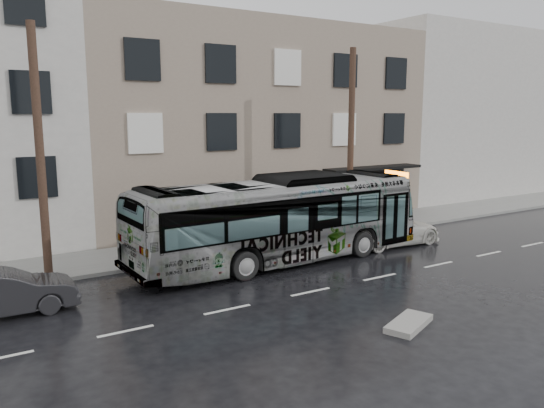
# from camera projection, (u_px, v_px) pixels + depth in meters

# --- Properties ---
(ground) EXTENTS (120.00, 120.00, 0.00)m
(ground) POSITION_uv_depth(u_px,v_px,m) (272.00, 274.00, 20.35)
(ground) COLOR black
(ground) RESTS_ON ground
(sidewalk) EXTENTS (90.00, 3.60, 0.15)m
(sidewalk) POSITION_uv_depth(u_px,v_px,m) (217.00, 245.00, 24.45)
(sidewalk) COLOR gray
(sidewalk) RESTS_ON ground
(building_taupe) EXTENTS (20.00, 12.00, 11.00)m
(building_taupe) POSITION_uv_depth(u_px,v_px,m) (234.00, 123.00, 32.67)
(building_taupe) COLOR gray
(building_taupe) RESTS_ON ground
(building_filler) EXTENTS (18.00, 12.00, 12.00)m
(building_filler) POSITION_uv_depth(u_px,v_px,m) (444.00, 115.00, 42.39)
(building_filler) COLOR beige
(building_filler) RESTS_ON ground
(utility_pole_front) EXTENTS (0.30, 0.30, 9.00)m
(utility_pole_front) POSITION_uv_depth(u_px,v_px,m) (351.00, 143.00, 25.69)
(utility_pole_front) COLOR #472F23
(utility_pole_front) RESTS_ON sidewalk
(utility_pole_rear) EXTENTS (0.30, 0.30, 9.00)m
(utility_pole_rear) POSITION_uv_depth(u_px,v_px,m) (40.00, 155.00, 18.47)
(utility_pole_rear) COLOR #472F23
(utility_pole_rear) RESTS_ON sidewalk
(sign_post) EXTENTS (0.06, 0.06, 2.40)m
(sign_post) POSITION_uv_depth(u_px,v_px,m) (366.00, 208.00, 26.81)
(sign_post) COLOR slate
(sign_post) RESTS_ON sidewalk
(bus) EXTENTS (12.90, 3.48, 3.56)m
(bus) POSITION_uv_depth(u_px,v_px,m) (280.00, 220.00, 21.69)
(bus) COLOR #B2B2B2
(bus) RESTS_ON ground
(white_sedan) EXTENTS (5.21, 2.25, 1.50)m
(white_sedan) POSITION_uv_depth(u_px,v_px,m) (390.00, 229.00, 24.70)
(white_sedan) COLOR silver
(white_sedan) RESTS_ON ground
(dark_sedan) EXTENTS (4.33, 1.58, 1.42)m
(dark_sedan) POSITION_uv_depth(u_px,v_px,m) (2.00, 293.00, 15.99)
(dark_sedan) COLOR black
(dark_sedan) RESTS_ON ground
(slush_pile) EXTENTS (1.97, 1.43, 0.18)m
(slush_pile) POSITION_uv_depth(u_px,v_px,m) (409.00, 324.00, 15.26)
(slush_pile) COLOR gray
(slush_pile) RESTS_ON ground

